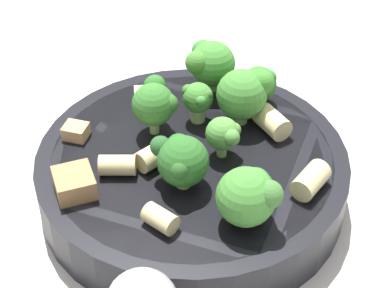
{
  "coord_description": "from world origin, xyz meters",
  "views": [
    {
      "loc": [
        0.26,
        0.24,
        0.34
      ],
      "look_at": [
        0.0,
        0.0,
        0.05
      ],
      "focal_mm": 60.0,
      "sensor_mm": 36.0,
      "label": 1
    }
  ],
  "objects_px": {
    "pasta_bowl": "(192,172)",
    "broccoli_floret_7": "(259,84)",
    "rigatoni_3": "(117,165)",
    "broccoli_floret_3": "(209,62)",
    "broccoli_floret_2": "(157,101)",
    "rigatoni_4": "(153,156)",
    "broccoli_floret_5": "(181,160)",
    "rigatoni_1": "(311,180)",
    "chicken_chunk_1": "(74,183)",
    "rigatoni_0": "(150,96)",
    "chicken_chunk_0": "(76,131)",
    "broccoli_floret_6": "(224,134)",
    "broccoli_floret_0": "(249,195)",
    "rigatoni_5": "(272,122)",
    "broccoli_floret_4": "(246,92)",
    "broccoli_floret_1": "(198,99)",
    "rigatoni_2": "(160,219)"
  },
  "relations": [
    {
      "from": "rigatoni_0",
      "to": "chicken_chunk_0",
      "type": "xyz_separation_m",
      "value": [
        0.07,
        -0.01,
        -0.0
      ]
    },
    {
      "from": "broccoli_floret_1",
      "to": "chicken_chunk_1",
      "type": "xyz_separation_m",
      "value": [
        0.11,
        -0.01,
        -0.01
      ]
    },
    {
      "from": "broccoli_floret_5",
      "to": "broccoli_floret_3",
      "type": "bearing_deg",
      "value": -147.08
    },
    {
      "from": "rigatoni_1",
      "to": "rigatoni_2",
      "type": "xyz_separation_m",
      "value": [
        0.09,
        -0.05,
        -0.0
      ]
    },
    {
      "from": "broccoli_floret_1",
      "to": "broccoli_floret_4",
      "type": "relative_size",
      "value": 0.73
    },
    {
      "from": "rigatoni_0",
      "to": "chicken_chunk_1",
      "type": "relative_size",
      "value": 0.89
    },
    {
      "from": "broccoli_floret_4",
      "to": "rigatoni_3",
      "type": "bearing_deg",
      "value": -13.28
    },
    {
      "from": "broccoli_floret_4",
      "to": "broccoli_floret_7",
      "type": "bearing_deg",
      "value": -164.79
    },
    {
      "from": "broccoli_floret_1",
      "to": "broccoli_floret_4",
      "type": "xyz_separation_m",
      "value": [
        -0.02,
        0.03,
        0.01
      ]
    },
    {
      "from": "broccoli_floret_5",
      "to": "broccoli_floret_6",
      "type": "distance_m",
      "value": 0.04
    },
    {
      "from": "rigatoni_4",
      "to": "broccoli_floret_7",
      "type": "bearing_deg",
      "value": 176.19
    },
    {
      "from": "pasta_bowl",
      "to": "broccoli_floret_1",
      "type": "xyz_separation_m",
      "value": [
        -0.03,
        -0.02,
        0.04
      ]
    },
    {
      "from": "rigatoni_3",
      "to": "broccoli_floret_3",
      "type": "bearing_deg",
      "value": -168.93
    },
    {
      "from": "broccoli_floret_2",
      "to": "rigatoni_4",
      "type": "xyz_separation_m",
      "value": [
        0.03,
        0.03,
        -0.02
      ]
    },
    {
      "from": "chicken_chunk_1",
      "to": "broccoli_floret_3",
      "type": "bearing_deg",
      "value": -173.9
    },
    {
      "from": "rigatoni_2",
      "to": "rigatoni_4",
      "type": "relative_size",
      "value": 0.92
    },
    {
      "from": "chicken_chunk_0",
      "to": "broccoli_floret_5",
      "type": "bearing_deg",
      "value": 100.56
    },
    {
      "from": "broccoli_floret_2",
      "to": "broccoli_floret_6",
      "type": "relative_size",
      "value": 1.31
    },
    {
      "from": "broccoli_floret_3",
      "to": "broccoli_floret_5",
      "type": "height_order",
      "value": "broccoli_floret_3"
    },
    {
      "from": "rigatoni_1",
      "to": "rigatoni_4",
      "type": "height_order",
      "value": "same"
    },
    {
      "from": "broccoli_floret_7",
      "to": "rigatoni_5",
      "type": "distance_m",
      "value": 0.04
    },
    {
      "from": "pasta_bowl",
      "to": "chicken_chunk_1",
      "type": "bearing_deg",
      "value": -20.96
    },
    {
      "from": "broccoli_floret_1",
      "to": "rigatoni_1",
      "type": "xyz_separation_m",
      "value": [
        0.0,
        0.11,
        -0.01
      ]
    },
    {
      "from": "rigatoni_1",
      "to": "chicken_chunk_1",
      "type": "relative_size",
      "value": 1.03
    },
    {
      "from": "broccoli_floret_1",
      "to": "chicken_chunk_1",
      "type": "height_order",
      "value": "broccoli_floret_1"
    },
    {
      "from": "rigatoni_1",
      "to": "broccoli_floret_6",
      "type": "bearing_deg",
      "value": -78.5
    },
    {
      "from": "broccoli_floret_3",
      "to": "rigatoni_3",
      "type": "height_order",
      "value": "broccoli_floret_3"
    },
    {
      "from": "rigatoni_3",
      "to": "rigatoni_4",
      "type": "bearing_deg",
      "value": 153.51
    },
    {
      "from": "broccoli_floret_0",
      "to": "broccoli_floret_3",
      "type": "xyz_separation_m",
      "value": [
        -0.09,
        -0.12,
        0.0
      ]
    },
    {
      "from": "broccoli_floret_6",
      "to": "broccoli_floret_5",
      "type": "bearing_deg",
      "value": -1.8
    },
    {
      "from": "rigatoni_4",
      "to": "chicken_chunk_0",
      "type": "height_order",
      "value": "rigatoni_4"
    },
    {
      "from": "rigatoni_1",
      "to": "broccoli_floret_4",
      "type": "bearing_deg",
      "value": -109.82
    },
    {
      "from": "broccoli_floret_5",
      "to": "chicken_chunk_1",
      "type": "height_order",
      "value": "broccoli_floret_5"
    },
    {
      "from": "pasta_bowl",
      "to": "broccoli_floret_4",
      "type": "bearing_deg",
      "value": 178.67
    },
    {
      "from": "pasta_bowl",
      "to": "broccoli_floret_2",
      "type": "bearing_deg",
      "value": -96.33
    },
    {
      "from": "broccoli_floret_7",
      "to": "chicken_chunk_0",
      "type": "distance_m",
      "value": 0.15
    },
    {
      "from": "rigatoni_4",
      "to": "broccoli_floret_6",
      "type": "bearing_deg",
      "value": 144.55
    },
    {
      "from": "pasta_bowl",
      "to": "broccoli_floret_6",
      "type": "xyz_separation_m",
      "value": [
        -0.01,
        0.02,
        0.04
      ]
    },
    {
      "from": "pasta_bowl",
      "to": "broccoli_floret_7",
      "type": "xyz_separation_m",
      "value": [
        -0.08,
        -0.01,
        0.04
      ]
    },
    {
      "from": "broccoli_floret_0",
      "to": "broccoli_floret_6",
      "type": "xyz_separation_m",
      "value": [
        -0.04,
        -0.05,
        -0.0
      ]
    },
    {
      "from": "broccoli_floret_4",
      "to": "broccoli_floret_5",
      "type": "relative_size",
      "value": 1.15
    },
    {
      "from": "rigatoni_0",
      "to": "chicken_chunk_1",
      "type": "distance_m",
      "value": 0.11
    },
    {
      "from": "pasta_bowl",
      "to": "broccoli_floret_0",
      "type": "xyz_separation_m",
      "value": [
        0.02,
        0.07,
        0.04
      ]
    },
    {
      "from": "broccoli_floret_3",
      "to": "rigatoni_4",
      "type": "height_order",
      "value": "broccoli_floret_3"
    },
    {
      "from": "broccoli_floret_0",
      "to": "rigatoni_5",
      "type": "distance_m",
      "value": 0.1
    },
    {
      "from": "rigatoni_3",
      "to": "broccoli_floret_0",
      "type": "bearing_deg",
      "value": 105.81
    },
    {
      "from": "pasta_bowl",
      "to": "rigatoni_0",
      "type": "distance_m",
      "value": 0.07
    },
    {
      "from": "broccoli_floret_5",
      "to": "broccoli_floret_6",
      "type": "height_order",
      "value": "broccoli_floret_5"
    },
    {
      "from": "broccoli_floret_5",
      "to": "broccoli_floret_6",
      "type": "xyz_separation_m",
      "value": [
        -0.04,
        0.0,
        -0.0
      ]
    },
    {
      "from": "broccoli_floret_1",
      "to": "broccoli_floret_3",
      "type": "xyz_separation_m",
      "value": [
        -0.04,
        -0.02,
        0.01
      ]
    }
  ]
}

